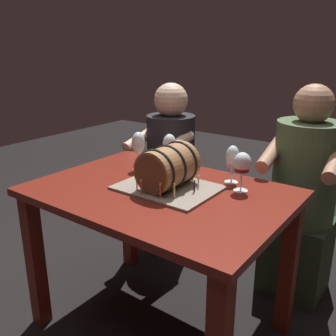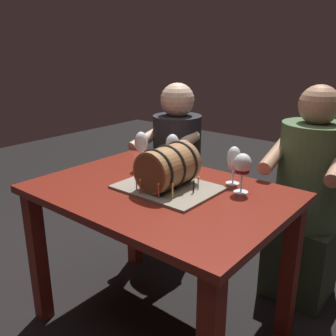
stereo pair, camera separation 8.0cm
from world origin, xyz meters
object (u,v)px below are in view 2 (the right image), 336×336
object	(u,v)px
person_seated_left	(176,176)
dining_table	(160,215)
wine_glass_empty	(141,144)
wine_glass_red	(242,165)
barrel_cake	(168,170)
person_seated_right	(306,205)
wine_glass_rose	(234,160)
wine_glass_white	(172,146)

from	to	relation	value
person_seated_left	dining_table	bearing A→B (deg)	-57.42
wine_glass_empty	wine_glass_red	distance (m)	0.57
person_seated_left	barrel_cake	bearing A→B (deg)	-54.74
wine_glass_red	person_seated_right	world-z (taller)	person_seated_right
barrel_cake	person_seated_right	size ratio (longest dim) A/B	0.37
dining_table	wine_glass_empty	xyz separation A→B (m)	(-0.26, 0.16, 0.27)
wine_glass_rose	person_seated_right	bearing A→B (deg)	61.99
dining_table	wine_glass_red	bearing A→B (deg)	33.51
wine_glass_white	wine_glass_rose	xyz separation A→B (m)	(0.37, -0.01, 0.00)
wine_glass_empty	wine_glass_rose	xyz separation A→B (m)	(0.48, 0.11, -0.02)
dining_table	wine_glass_white	size ratio (longest dim) A/B	6.24
barrel_cake	wine_glass_empty	bearing A→B (deg)	155.00
wine_glass_empty	person_seated_right	bearing A→B (deg)	36.78
wine_glass_empty	person_seated_left	bearing A→B (deg)	108.69
barrel_cake	wine_glass_rose	size ratio (longest dim) A/B	2.39
wine_glass_white	wine_glass_rose	size ratio (longest dim) A/B	1.01
wine_glass_red	wine_glass_white	xyz separation A→B (m)	(-0.46, 0.09, -0.01)
dining_table	barrel_cake	distance (m)	0.22
barrel_cake	person_seated_right	world-z (taller)	person_seated_right
barrel_cake	person_seated_left	xyz separation A→B (m)	(-0.47, 0.66, -0.31)
wine_glass_empty	person_seated_right	world-z (taller)	person_seated_right
wine_glass_empty	wine_glass_rose	size ratio (longest dim) A/B	1.11
barrel_cake	wine_glass_rose	xyz separation A→B (m)	(0.19, 0.25, 0.03)
wine_glass_rose	person_seated_left	size ratio (longest dim) A/B	0.16
wine_glass_red	person_seated_left	bearing A→B (deg)	146.65
wine_glass_red	person_seated_left	distance (m)	0.96
wine_glass_red	wine_glass_rose	size ratio (longest dim) A/B	0.99
dining_table	wine_glass_white	distance (m)	0.41
person_seated_left	person_seated_right	size ratio (longest dim) A/B	0.96
wine_glass_white	person_seated_right	world-z (taller)	person_seated_right
wine_glass_rose	barrel_cake	bearing A→B (deg)	-128.33
wine_glass_empty	person_seated_left	xyz separation A→B (m)	(-0.18, 0.53, -0.36)
dining_table	wine_glass_white	world-z (taller)	wine_glass_white
wine_glass_empty	person_seated_right	xyz separation A→B (m)	(0.71, 0.53, -0.33)
person_seated_left	person_seated_right	distance (m)	0.89
wine_glass_empty	barrel_cake	bearing A→B (deg)	-25.00
dining_table	barrel_cake	bearing A→B (deg)	48.02
wine_glass_red	wine_glass_rose	world-z (taller)	wine_glass_rose
wine_glass_white	wine_glass_rose	bearing A→B (deg)	-1.82
barrel_cake	wine_glass_red	world-z (taller)	barrel_cake
wine_glass_empty	wine_glass_red	size ratio (longest dim) A/B	1.12
dining_table	wine_glass_rose	xyz separation A→B (m)	(0.22, 0.27, 0.25)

